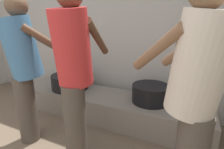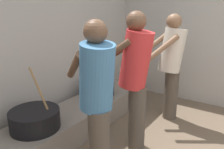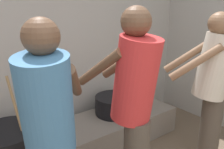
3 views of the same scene
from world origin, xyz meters
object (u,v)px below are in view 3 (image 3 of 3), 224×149
(cook_in_blue_shirt, at_px, (49,132))
(cooking_pot_secondary, at_px, (114,105))
(cook_in_red_shirt, at_px, (134,101))
(cook_in_cream_shirt, at_px, (213,83))
(cooking_pot_main, at_px, (8,140))

(cook_in_blue_shirt, bearing_deg, cooking_pot_secondary, 36.92)
(cooking_pot_secondary, xyz_separation_m, cook_in_blue_shirt, (-1.12, -0.84, 0.43))
(cooking_pot_secondary, xyz_separation_m, cook_in_red_shirt, (-0.47, -0.87, 0.47))
(cook_in_blue_shirt, height_order, cook_in_cream_shirt, cook_in_cream_shirt)
(cook_in_blue_shirt, distance_m, cook_in_cream_shirt, 1.59)
(cooking_pot_main, distance_m, cook_in_red_shirt, 1.20)
(cook_in_cream_shirt, bearing_deg, cook_in_blue_shirt, 176.62)
(cooking_pot_main, xyz_separation_m, cook_in_cream_shirt, (1.67, -0.90, 0.44))
(cooking_pot_main, bearing_deg, cook_in_cream_shirt, -28.17)
(cooking_pot_main, distance_m, cook_in_blue_shirt, 0.92)
(cooking_pot_secondary, relative_size, cook_in_red_shirt, 0.29)
(cook_in_cream_shirt, bearing_deg, cooking_pot_secondary, 116.45)
(cook_in_cream_shirt, bearing_deg, cooking_pot_main, 151.83)
(cook_in_red_shirt, bearing_deg, cook_in_cream_shirt, -4.00)
(cook_in_blue_shirt, relative_size, cook_in_cream_shirt, 1.00)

